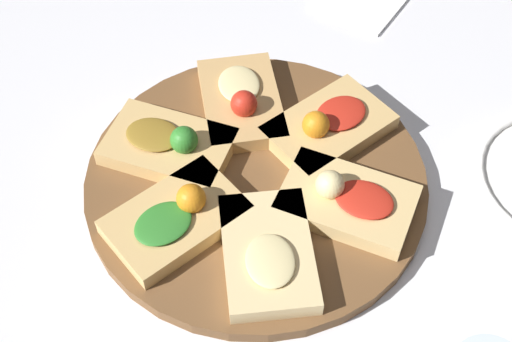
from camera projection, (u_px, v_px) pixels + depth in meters
ground_plane at (256, 185)px, 0.90m from camera, size 3.00×3.00×0.00m
serving_board at (256, 181)px, 0.90m from camera, size 0.43×0.43×0.02m
focaccia_slice_0 at (241, 101)px, 0.95m from camera, size 0.16×0.19×0.05m
focaccia_slice_1 at (169, 145)px, 0.90m from camera, size 0.17×0.19×0.05m
focaccia_slice_2 at (179, 220)px, 0.83m from camera, size 0.16×0.11×0.05m
focaccia_slice_3 at (268, 253)px, 0.81m from camera, size 0.17×0.19×0.03m
focaccia_slice_4 at (346, 200)px, 0.85m from camera, size 0.17×0.19×0.05m
focaccia_slice_5 at (327, 125)px, 0.92m from camera, size 0.16×0.10×0.05m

